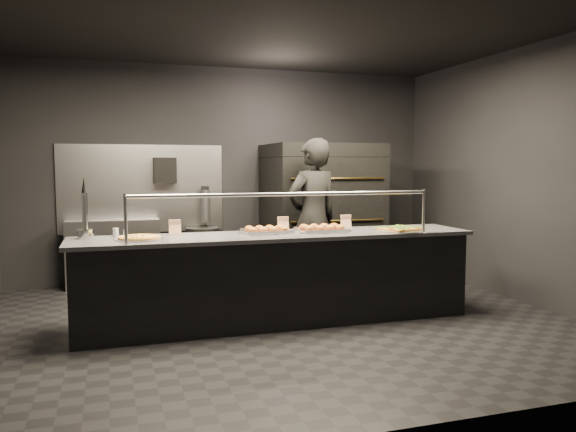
{
  "coord_description": "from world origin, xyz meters",
  "views": [
    {
      "loc": [
        -1.63,
        -5.44,
        1.61
      ],
      "look_at": [
        0.17,
        0.2,
        1.08
      ],
      "focal_mm": 35.0,
      "sensor_mm": 36.0,
      "label": 1
    }
  ],
  "objects_px": {
    "towel_dispenser": "(165,170)",
    "worker": "(313,219)",
    "slider_tray_a": "(267,230)",
    "pizza_oven": "(321,212)",
    "square_pizza": "(400,229)",
    "prep_shelf": "(113,253)",
    "round_pizza": "(140,238)",
    "fire_extinguisher": "(205,205)",
    "service_counter": "(278,278)",
    "trash_bin": "(203,255)",
    "slider_tray_b": "(322,229)",
    "beer_tap": "(85,221)"
  },
  "relations": [
    {
      "from": "towel_dispenser",
      "to": "worker",
      "type": "bearing_deg",
      "value": -41.57
    },
    {
      "from": "slider_tray_a",
      "to": "worker",
      "type": "relative_size",
      "value": 0.3
    },
    {
      "from": "pizza_oven",
      "to": "square_pizza",
      "type": "height_order",
      "value": "pizza_oven"
    },
    {
      "from": "slider_tray_a",
      "to": "pizza_oven",
      "type": "bearing_deg",
      "value": 54.38
    },
    {
      "from": "prep_shelf",
      "to": "round_pizza",
      "type": "xyz_separation_m",
      "value": [
        0.23,
        -2.34,
        0.49
      ]
    },
    {
      "from": "fire_extinguisher",
      "to": "round_pizza",
      "type": "distance_m",
      "value": 2.63
    },
    {
      "from": "service_counter",
      "to": "fire_extinguisher",
      "type": "xyz_separation_m",
      "value": [
        -0.35,
        2.4,
        0.6
      ]
    },
    {
      "from": "worker",
      "to": "prep_shelf",
      "type": "bearing_deg",
      "value": -45.23
    },
    {
      "from": "slider_tray_a",
      "to": "square_pizza",
      "type": "bearing_deg",
      "value": -9.45
    },
    {
      "from": "prep_shelf",
      "to": "pizza_oven",
      "type": "bearing_deg",
      "value": -8.54
    },
    {
      "from": "prep_shelf",
      "to": "square_pizza",
      "type": "bearing_deg",
      "value": -40.32
    },
    {
      "from": "service_counter",
      "to": "trash_bin",
      "type": "height_order",
      "value": "service_counter"
    },
    {
      "from": "worker",
      "to": "slider_tray_b",
      "type": "bearing_deg",
      "value": 60.98
    },
    {
      "from": "pizza_oven",
      "to": "trash_bin",
      "type": "relative_size",
      "value": 2.5
    },
    {
      "from": "pizza_oven",
      "to": "slider_tray_a",
      "type": "distance_m",
      "value": 2.23
    },
    {
      "from": "beer_tap",
      "to": "towel_dispenser",
      "type": "bearing_deg",
      "value": 66.48
    },
    {
      "from": "round_pizza",
      "to": "pizza_oven",
      "type": "bearing_deg",
      "value": 36.78
    },
    {
      "from": "prep_shelf",
      "to": "fire_extinguisher",
      "type": "relative_size",
      "value": 2.38
    },
    {
      "from": "towel_dispenser",
      "to": "round_pizza",
      "type": "height_order",
      "value": "towel_dispenser"
    },
    {
      "from": "fire_extinguisher",
      "to": "slider_tray_a",
      "type": "relative_size",
      "value": 0.88
    },
    {
      "from": "slider_tray_b",
      "to": "worker",
      "type": "relative_size",
      "value": 0.29
    },
    {
      "from": "slider_tray_b",
      "to": "square_pizza",
      "type": "distance_m",
      "value": 0.84
    },
    {
      "from": "fire_extinguisher",
      "to": "pizza_oven",
      "type": "bearing_deg",
      "value": -17.89
    },
    {
      "from": "fire_extinguisher",
      "to": "slider_tray_a",
      "type": "height_order",
      "value": "fire_extinguisher"
    },
    {
      "from": "prep_shelf",
      "to": "slider_tray_a",
      "type": "bearing_deg",
      "value": -56.14
    },
    {
      "from": "service_counter",
      "to": "beer_tap",
      "type": "distance_m",
      "value": 1.97
    },
    {
      "from": "service_counter",
      "to": "prep_shelf",
      "type": "relative_size",
      "value": 3.42
    },
    {
      "from": "fire_extinguisher",
      "to": "beer_tap",
      "type": "xyz_separation_m",
      "value": [
        -1.51,
        -2.21,
        0.03
      ]
    },
    {
      "from": "service_counter",
      "to": "prep_shelf",
      "type": "bearing_deg",
      "value": 124.59
    },
    {
      "from": "beer_tap",
      "to": "round_pizza",
      "type": "bearing_deg",
      "value": -24.01
    },
    {
      "from": "square_pizza",
      "to": "worker",
      "type": "bearing_deg",
      "value": 118.06
    },
    {
      "from": "fire_extinguisher",
      "to": "trash_bin",
      "type": "height_order",
      "value": "fire_extinguisher"
    },
    {
      "from": "pizza_oven",
      "to": "fire_extinguisher",
      "type": "xyz_separation_m",
      "value": [
        -1.55,
        0.5,
        0.09
      ]
    },
    {
      "from": "pizza_oven",
      "to": "square_pizza",
      "type": "distance_m",
      "value": 2.05
    },
    {
      "from": "prep_shelf",
      "to": "square_pizza",
      "type": "distance_m",
      "value": 3.85
    },
    {
      "from": "service_counter",
      "to": "round_pizza",
      "type": "xyz_separation_m",
      "value": [
        -1.37,
        -0.02,
        0.47
      ]
    },
    {
      "from": "fire_extinguisher",
      "to": "square_pizza",
      "type": "xyz_separation_m",
      "value": [
        1.66,
        -2.55,
        -0.12
      ]
    },
    {
      "from": "pizza_oven",
      "to": "round_pizza",
      "type": "bearing_deg",
      "value": -143.22
    },
    {
      "from": "service_counter",
      "to": "beer_tap",
      "type": "xyz_separation_m",
      "value": [
        -1.86,
        0.19,
        0.62
      ]
    },
    {
      "from": "towel_dispenser",
      "to": "worker",
      "type": "distance_m",
      "value": 2.25
    },
    {
      "from": "service_counter",
      "to": "square_pizza",
      "type": "xyz_separation_m",
      "value": [
        1.31,
        -0.15,
        0.47
      ]
    },
    {
      "from": "towel_dispenser",
      "to": "beer_tap",
      "type": "height_order",
      "value": "towel_dispenser"
    },
    {
      "from": "beer_tap",
      "to": "square_pizza",
      "type": "height_order",
      "value": "beer_tap"
    },
    {
      "from": "fire_extinguisher",
      "to": "trash_bin",
      "type": "distance_m",
      "value": 0.7
    },
    {
      "from": "service_counter",
      "to": "pizza_oven",
      "type": "height_order",
      "value": "pizza_oven"
    },
    {
      "from": "slider_tray_b",
      "to": "square_pizza",
      "type": "xyz_separation_m",
      "value": [
        0.82,
        -0.18,
        -0.01
      ]
    },
    {
      "from": "service_counter",
      "to": "pizza_oven",
      "type": "relative_size",
      "value": 2.15
    },
    {
      "from": "prep_shelf",
      "to": "square_pizza",
      "type": "relative_size",
      "value": 2.42
    },
    {
      "from": "beer_tap",
      "to": "prep_shelf",
      "type": "bearing_deg",
      "value": 83.13
    },
    {
      "from": "service_counter",
      "to": "square_pizza",
      "type": "bearing_deg",
      "value": -6.51
    }
  ]
}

